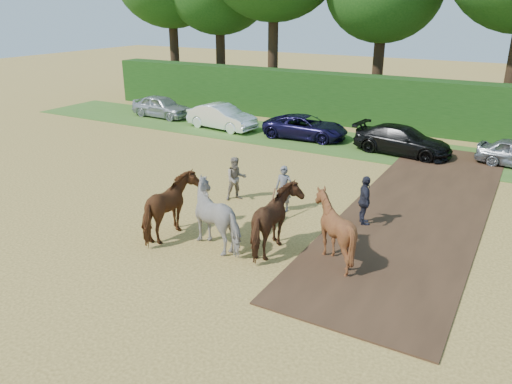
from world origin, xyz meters
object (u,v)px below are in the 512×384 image
Objects in this scene: spectator_far at (365,201)px; plough_team at (250,217)px; spectator_near at (236,179)px; parked_cars at (468,147)px.

spectator_far is 4.12m from plough_team.
spectator_near is 11.68m from parked_cars.
spectator_near is 0.96× the size of spectator_far.
spectator_near is at bearing 62.36° from spectator_far.
spectator_near is 4.92m from spectator_far.
plough_team is at bearing -98.26° from spectator_near.
spectator_far is at bearing -44.52° from spectator_near.
spectator_far is 0.26× the size of plough_team.
plough_team is at bearing -109.19° from parked_cars.
parked_cars is (4.40, 12.64, -0.30)m from plough_team.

